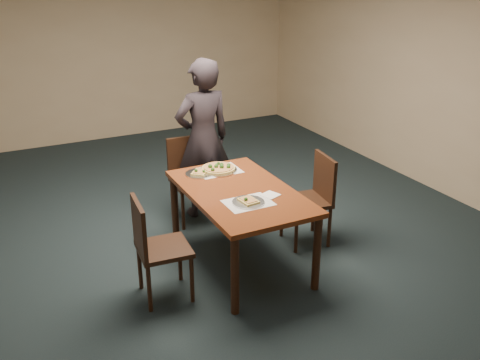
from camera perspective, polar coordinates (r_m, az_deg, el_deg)
name	(u,v)px	position (r m, az deg, el deg)	size (l,w,h in m)	color
ground	(220,243)	(5.49, -2.15, -6.78)	(8.00, 8.00, 0.00)	black
room_shell	(217,73)	(4.88, -2.45, 11.33)	(8.00, 8.00, 8.00)	tan
dining_table	(240,199)	(4.87, 0.00, -2.09)	(0.90, 1.50, 0.75)	#5A2612
chair_far	(190,174)	(5.85, -5.39, 0.65)	(0.43, 0.43, 0.91)	black
chair_left	(154,244)	(4.48, -9.14, -6.73)	(0.45, 0.45, 0.91)	black
chair_right	(314,194)	(5.37, 7.86, -1.52)	(0.47, 0.47, 0.91)	black
diner	(203,139)	(5.83, -3.97, 4.37)	(0.64, 0.42, 1.75)	black
placemat_main	(219,170)	(5.28, -2.31, 1.02)	(0.42, 0.32, 0.00)	white
placemat_near	(248,203)	(4.58, 0.89, -2.43)	(0.40, 0.30, 0.00)	white
pizza_pan	(219,168)	(5.27, -2.29, 1.25)	(0.37, 0.37, 0.08)	silver
slice_plate_near	(248,201)	(4.58, 0.88, -2.29)	(0.28, 0.28, 0.06)	silver
slice_plate_far	(200,173)	(5.20, -4.33, 0.77)	(0.28, 0.28, 0.06)	silver
napkin	(270,195)	(4.73, 3.25, -1.60)	(0.14, 0.14, 0.01)	white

